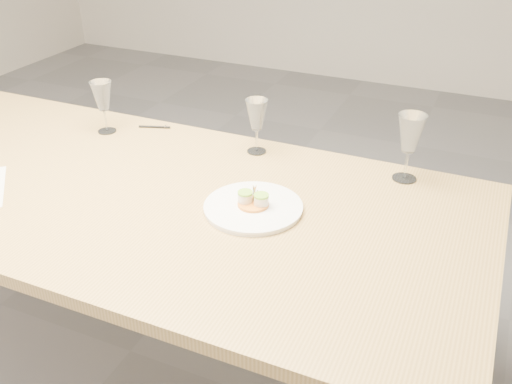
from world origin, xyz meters
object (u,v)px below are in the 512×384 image
at_px(wine_glass_0, 102,97).
at_px(wine_glass_1, 257,116).
at_px(ballpoint_pen, 155,127).
at_px(wine_glass_2, 410,135).
at_px(dinner_plate, 253,206).
at_px(dining_table, 107,199).

bearing_deg(wine_glass_0, wine_glass_1, 6.59).
relative_size(ballpoint_pen, wine_glass_2, 0.54).
distance_m(dinner_plate, wine_glass_1, 0.41).
bearing_deg(wine_glass_2, ballpoint_pen, 178.44).
bearing_deg(ballpoint_pen, dining_table, -97.83).
bearing_deg(ballpoint_pen, wine_glass_1, -23.51).
height_order(dining_table, ballpoint_pen, ballpoint_pen).
height_order(dinner_plate, wine_glass_1, wine_glass_1).
bearing_deg(wine_glass_1, dining_table, -132.32).
bearing_deg(dining_table, wine_glass_2, 24.67).
height_order(dinner_plate, wine_glass_0, wine_glass_0).
relative_size(dinner_plate, ballpoint_pen, 2.46).
bearing_deg(wine_glass_0, dining_table, -54.46).
xyz_separation_m(dining_table, wine_glass_1, (0.36, 0.39, 0.20)).
bearing_deg(dinner_plate, ballpoint_pen, 146.23).
relative_size(dining_table, wine_glass_1, 12.39).
height_order(dining_table, wine_glass_0, wine_glass_0).
bearing_deg(wine_glass_0, wine_glass_2, 3.94).
xyz_separation_m(dining_table, wine_glass_0, (-0.23, 0.33, 0.21)).
relative_size(dinner_plate, wine_glass_1, 1.50).
bearing_deg(dinner_plate, wine_glass_0, 158.31).
xyz_separation_m(ballpoint_pen, wine_glass_1, (0.45, -0.03, 0.13)).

